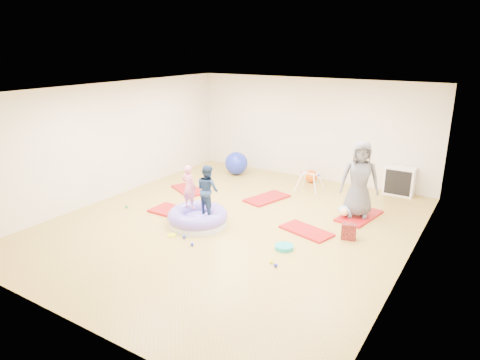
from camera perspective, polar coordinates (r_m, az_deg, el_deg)
The scene contains 19 objects.
room at distance 8.69m, azimuth -1.05°, elevation 2.64°, with size 7.01×8.01×2.81m.
gym_mat_front_left at distance 9.79m, azimuth -8.38°, elevation -4.27°, with size 1.26×0.63×0.05m, color red.
gym_mat_mid_left at distance 11.25m, azimuth -6.91°, elevation -1.30°, with size 1.06×0.53×0.04m, color red.
gym_mat_center_back at distance 10.58m, azimuth 3.62°, elevation -2.44°, with size 1.14×0.57×0.05m, color red.
gym_mat_right at distance 8.87m, azimuth 8.84°, elevation -6.72°, with size 1.06×0.53×0.04m, color red.
gym_mat_rear_right at distance 9.85m, azimuth 15.60°, elevation -4.63°, with size 1.20×0.60×0.05m, color red.
inflatable_cushion at distance 9.09m, azimuth -5.66°, elevation -5.05°, with size 1.27×1.27×0.40m.
child_pink at distance 9.03m, azimuth -6.82°, elevation -0.62°, with size 0.34×0.23×0.94m, color pink.
child_navy at distance 8.68m, azimuth -4.35°, elevation -0.99°, with size 0.50×0.39×1.03m, color navy.
adult_caregiver at distance 9.53m, azimuth 15.66°, elevation 0.11°, with size 0.82×0.53×1.67m, color #51515A.
infant at distance 9.66m, azimuth 13.95°, elevation -4.03°, with size 0.39×0.39×0.23m.
ball_pit_balls at distance 8.52m, azimuth -5.45°, elevation -7.55°, with size 4.31×0.87×0.07m.
exercise_ball_blue at distance 12.50m, azimuth -0.49°, elevation 2.25°, with size 0.67×0.67×0.67m, color #1927AD.
exercise_ball_orange at distance 11.96m, azimuth 9.45°, elevation 0.50°, with size 0.35×0.35×0.35m, color #D55006.
infant_play_gym at distance 11.20m, azimuth 9.28°, elevation 0.12°, with size 0.63×0.60×0.48m.
cube_shelf at distance 11.48m, azimuth 20.46°, elevation -0.13°, with size 0.73×0.36×0.73m.
balance_disc at distance 8.11m, azimuth 5.90°, elevation -8.89°, with size 0.35×0.35×0.08m, color #17A3A7.
backpack at distance 8.66m, azimuth 14.31°, elevation -6.68°, with size 0.28×0.17×0.32m, color #B72B29.
yellow_toy at distance 8.71m, azimuth -9.09°, elevation -7.25°, with size 0.18×0.18×0.03m, color #FDFF0F.
Camera 1 is at (4.60, -7.02, 3.64)m, focal length 32.00 mm.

